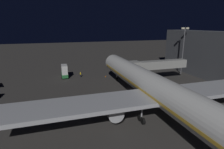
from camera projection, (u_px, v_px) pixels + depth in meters
ground_plane at (136, 97)px, 45.66m from camera, size 320.00×320.00×0.00m
airliner_at_gate at (161, 92)px, 34.27m from camera, size 57.72×64.36×19.52m
jet_bridge at (154, 65)px, 57.32m from camera, size 19.77×3.40×6.87m
apron_floodlight_mast at (183, 47)px, 65.39m from camera, size 2.90×0.50×16.68m
cargo_truck_aft at (64, 71)px, 62.73m from camera, size 2.36×5.94×4.44m
ground_crew_under_port_wing at (81, 74)px, 63.31m from camera, size 0.40×0.40×1.85m
traffic_cone_nose_port at (117, 75)px, 65.00m from camera, size 0.36×0.36×0.55m
traffic_cone_nose_starboard at (106, 76)px, 63.73m from camera, size 0.36×0.36×0.55m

